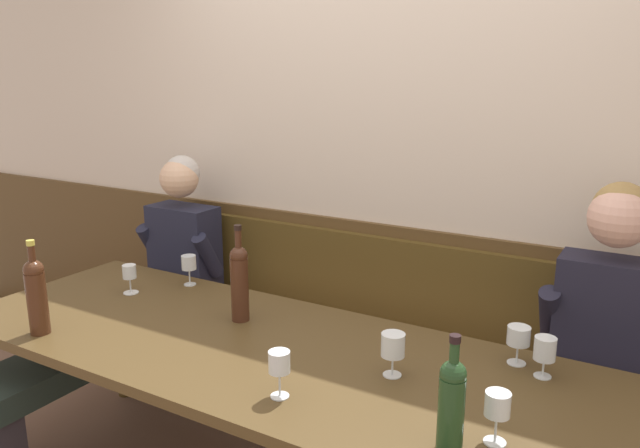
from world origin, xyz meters
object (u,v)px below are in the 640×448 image
object	(u,v)px
dining_table	(274,365)
wine_glass_left_end	(393,346)
person_right_seat	(589,403)
wine_bottle_green_tall	(239,280)
wall_bench	(363,378)
person_left_seat	(132,296)
wine_glass_mid_left	(279,364)
wine_glass_center_rear	(518,338)
wine_bottle_amber_mid	(452,402)
wine_bottle_clear_water	(36,294)
wine_glass_center_front	(189,264)
wine_glass_near_bucket	(129,273)
wine_glass_right_end	(545,351)
wine_glass_mid_right	(497,406)

from	to	relation	value
dining_table	wine_glass_left_end	xyz separation A→B (m)	(0.45, 0.03, 0.17)
person_right_seat	wine_bottle_green_tall	bearing A→B (deg)	-171.42
wall_bench	person_left_seat	distance (m)	1.22
wine_glass_mid_left	wine_glass_center_rear	world-z (taller)	wine_glass_mid_left
wine_bottle_amber_mid	wine_bottle_clear_water	size ratio (longest dim) A/B	0.89
wine_bottle_green_tall	wine_glass_center_front	distance (m)	0.52
wall_bench	wine_bottle_clear_water	bearing A→B (deg)	-128.28
wine_glass_near_bucket	wine_glass_left_end	xyz separation A→B (m)	(1.34, -0.11, 0.01)
dining_table	wine_bottle_green_tall	size ratio (longest dim) A/B	6.77
wine_glass_center_front	wine_glass_left_end	xyz separation A→B (m)	(1.18, -0.33, 0.00)
person_left_seat	wine_glass_right_end	xyz separation A→B (m)	(1.98, -0.06, 0.21)
person_left_seat	wine_bottle_clear_water	distance (m)	0.77
wine_glass_center_front	person_right_seat	bearing A→B (deg)	-0.64
dining_table	wine_glass_right_end	bearing A→B (deg)	17.41
person_left_seat	wine_glass_left_end	xyz separation A→B (m)	(1.55, -0.30, 0.22)
person_right_seat	wine_bottle_amber_mid	size ratio (longest dim) A/B	4.17
wine_glass_center_front	wine_glass_left_end	size ratio (longest dim) A/B	0.97
person_left_seat	wine_glass_center_rear	world-z (taller)	person_left_seat
wine_glass_mid_right	wine_glass_right_end	size ratio (longest dim) A/B	1.08
wine_bottle_amber_mid	wine_glass_mid_left	distance (m)	0.54
dining_table	wine_glass_mid_left	size ratio (longest dim) A/B	17.69
wall_bench	person_left_seat	size ratio (longest dim) A/B	2.19
wine_bottle_clear_water	wine_glass_center_rear	size ratio (longest dim) A/B	2.73
wine_bottle_amber_mid	wine_glass_right_end	xyz separation A→B (m)	(0.13, 0.54, -0.05)
wine_glass_center_front	wine_bottle_clear_water	bearing A→B (deg)	-99.42
person_right_seat	wine_glass_center_front	size ratio (longest dim) A/B	9.54
wine_bottle_clear_water	wine_glass_mid_left	bearing A→B (deg)	3.89
wine_bottle_amber_mid	wine_glass_mid_left	world-z (taller)	wine_bottle_amber_mid
wine_glass_near_bucket	wine_glass_right_end	world-z (taller)	wine_glass_right_end
wine_bottle_green_tall	wine_glass_right_end	size ratio (longest dim) A/B	2.85
wine_bottle_clear_water	wine_glass_left_end	size ratio (longest dim) A/B	2.50
wall_bench	person_right_seat	size ratio (longest dim) A/B	2.18
wine_glass_left_end	wine_glass_right_end	xyz separation A→B (m)	(0.43, 0.24, -0.01)
wall_bench	wine_glass_right_end	size ratio (longest dim) A/B	21.42
wine_glass_center_rear	person_left_seat	bearing A→B (deg)	179.85
wine_glass_mid_right	wine_glass_right_end	xyz separation A→B (m)	(0.04, 0.45, -0.02)
person_left_seat	wine_glass_near_bucket	distance (m)	0.35
wall_bench	wine_bottle_amber_mid	world-z (taller)	wine_bottle_amber_mid
person_left_seat	wine_glass_mid_left	world-z (taller)	person_left_seat
wine_glass_center_rear	wine_glass_left_end	distance (m)	0.45
wine_bottle_green_tall	wine_glass_near_bucket	bearing A→B (deg)	-179.43
wine_glass_center_rear	wine_bottle_green_tall	bearing A→B (deg)	-170.49
wine_glass_near_bucket	wine_glass_left_end	bearing A→B (deg)	-4.80
wine_glass_left_end	person_right_seat	bearing A→B (deg)	28.73
wine_glass_center_front	wine_glass_left_end	world-z (taller)	wine_glass_left_end
person_right_seat	wine_glass_center_rear	distance (m)	0.30
wine_bottle_amber_mid	wine_glass_center_rear	distance (m)	0.60
wine_bottle_amber_mid	wine_glass_mid_right	size ratio (longest dim) A/B	2.19
wine_bottle_clear_water	wine_glass_mid_right	bearing A→B (deg)	5.61
person_right_seat	wine_glass_mid_right	distance (m)	0.59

